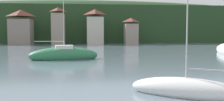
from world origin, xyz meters
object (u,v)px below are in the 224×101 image
shore_building_west (21,28)px  sailboat_mid_2 (186,90)px  sailboat_far_8 (64,55)px  shore_building_westcentral (58,26)px  shore_building_eastcentral (131,31)px  shore_building_central (95,27)px

shore_building_west → sailboat_mid_2: (23.88, -59.54, -4.44)m
shore_building_west → sailboat_mid_2: shore_building_west is taller
sailboat_mid_2 → sailboat_far_8: bearing=-35.5°
shore_building_west → shore_building_westcentral: shore_building_westcentral is taller
shore_building_westcentral → sailboat_mid_2: size_ratio=1.44×
sailboat_far_8 → shore_building_west: bearing=100.3°
shore_building_west → shore_building_eastcentral: bearing=-0.7°
shore_building_central → sailboat_mid_2: shore_building_central is taller
shore_building_westcentral → sailboat_mid_2: shore_building_westcentral is taller
shore_building_central → sailboat_far_8: sailboat_far_8 is taller
shore_building_westcentral → shore_building_central: bearing=3.5°
shore_building_central → sailboat_mid_2: bearing=-86.9°
shore_building_central → shore_building_eastcentral: size_ratio=1.31×
sailboat_mid_2 → shore_building_eastcentral: bearing=-65.8°
shore_building_central → shore_building_eastcentral: shore_building_central is taller
shore_building_eastcentral → shore_building_west: bearing=179.3°
sailboat_mid_2 → sailboat_far_8: (-7.89, 18.20, 0.23)m
shore_building_west → shore_building_eastcentral: (31.04, -0.39, -1.01)m
shore_building_westcentral → sailboat_mid_2: bearing=-77.0°
shore_building_westcentral → sailboat_mid_2: 60.45m
shore_building_westcentral → shore_building_central: size_ratio=1.03×
shore_building_west → shore_building_westcentral: (10.35, -0.82, 0.34)m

